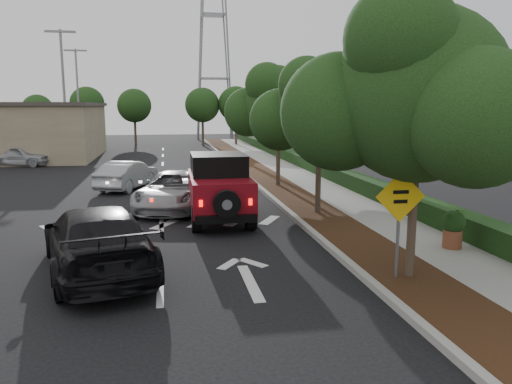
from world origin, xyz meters
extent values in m
plane|color=black|center=(0.00, 0.00, 0.00)|extent=(120.00, 120.00, 0.00)
cube|color=#9E9B93|center=(4.60, 12.00, 0.07)|extent=(0.20, 70.00, 0.15)
cube|color=black|center=(5.60, 12.00, 0.06)|extent=(1.80, 70.00, 0.12)
cube|color=gray|center=(7.50, 12.00, 0.06)|extent=(2.00, 70.00, 0.12)
cube|color=black|center=(8.90, 12.00, 0.40)|extent=(0.80, 70.00, 0.80)
cylinder|color=black|center=(1.14, 7.59, 0.44)|extent=(0.32, 0.89, 0.88)
cylinder|color=black|center=(2.86, 7.57, 0.44)|extent=(0.32, 0.89, 0.88)
cylinder|color=black|center=(1.11, 4.82, 0.44)|extent=(0.32, 0.89, 0.88)
cylinder|color=black|center=(2.83, 4.80, 0.44)|extent=(0.32, 0.89, 0.88)
cube|color=maroon|center=(1.99, 6.19, 1.05)|extent=(2.04, 4.10, 1.10)
cube|color=black|center=(1.99, 6.52, 1.95)|extent=(1.85, 2.27, 0.71)
cube|color=maroon|center=(2.01, 7.74, 0.96)|extent=(1.76, 1.16, 0.90)
cube|color=black|center=(1.96, 4.07, 0.55)|extent=(1.89, 0.22, 0.24)
cylinder|color=black|center=(1.96, 3.91, 1.05)|extent=(0.84, 0.25, 0.84)
cube|color=#FF190C|center=(1.20, 4.14, 1.05)|extent=(0.11, 0.05, 0.20)
cube|color=#FF190C|center=(2.71, 4.12, 1.05)|extent=(0.11, 0.05, 0.20)
imported|color=#95989C|center=(0.50, 8.60, 0.71)|extent=(3.53, 5.55, 1.43)
imported|color=black|center=(-1.46, 1.36, 0.80)|extent=(3.53, 5.92, 1.61)
imported|color=#97999E|center=(-1.62, 13.74, 0.68)|extent=(2.88, 4.33, 1.35)
imported|color=#ACADB4|center=(-9.34, 24.48, 0.70)|extent=(4.38, 2.55, 1.40)
cylinder|color=slate|center=(5.23, -0.58, 1.24)|extent=(0.08, 0.08, 2.22)
cube|color=yellow|center=(5.23, -0.61, 1.98)|extent=(1.14, 0.05, 1.14)
cube|color=black|center=(5.23, -0.63, 2.09)|extent=(0.36, 0.02, 0.08)
cube|color=black|center=(5.23, -0.63, 1.87)|extent=(0.32, 0.02, 0.08)
cylinder|color=brown|center=(7.82, 1.39, 0.36)|extent=(0.55, 0.55, 0.51)
sphere|color=black|center=(7.82, 1.39, 0.84)|extent=(0.63, 0.63, 0.63)
imported|color=black|center=(7.82, 1.39, 0.92)|extent=(0.58, 0.52, 0.60)
camera|label=1|loc=(0.20, -10.59, 3.94)|focal=35.00mm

